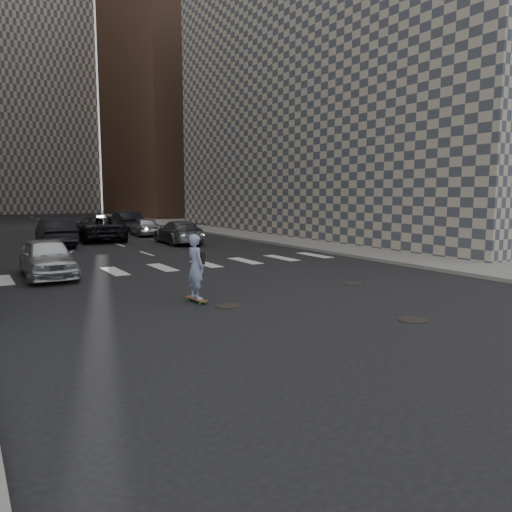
% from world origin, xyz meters
% --- Properties ---
extents(ground, '(160.00, 160.00, 0.00)m').
position_xyz_m(ground, '(0.00, 0.00, 0.00)').
color(ground, black).
rests_on(ground, ground).
extents(sidewalk_right, '(13.00, 80.00, 0.15)m').
position_xyz_m(sidewalk_right, '(14.50, 20.00, 0.07)').
color(sidewalk_right, gray).
rests_on(sidewalk_right, ground).
extents(building_right, '(15.00, 33.00, 22.00)m').
position_xyz_m(building_right, '(18.49, 18.49, 10.98)').
color(building_right, '#ADA08E').
rests_on(building_right, ground).
extents(tower_right, '(18.00, 24.00, 36.00)m').
position_xyz_m(tower_right, '(20.00, 55.00, 18.00)').
color(tower_right, brown).
rests_on(tower_right, ground).
extents(tower_center, '(22.00, 20.00, 48.00)m').
position_xyz_m(tower_center, '(0.00, 78.00, 24.00)').
color(tower_center, '#ADA08E').
rests_on(tower_center, ground).
extents(manhole_a, '(0.70, 0.70, 0.02)m').
position_xyz_m(manhole_a, '(1.20, -2.50, 0.01)').
color(manhole_a, black).
rests_on(manhole_a, ground).
extents(manhole_b, '(0.70, 0.70, 0.02)m').
position_xyz_m(manhole_b, '(-2.00, 1.20, 0.01)').
color(manhole_b, black).
rests_on(manhole_b, ground).
extents(manhole_c, '(0.70, 0.70, 0.02)m').
position_xyz_m(manhole_c, '(3.30, 2.00, 0.01)').
color(manhole_c, black).
rests_on(manhole_c, ground).
extents(skateboarder, '(0.51, 1.00, 1.95)m').
position_xyz_m(skateboarder, '(-2.52, 2.15, 1.02)').
color(skateboarder, brown).
rests_on(skateboarder, ground).
extents(silver_sedan, '(1.81, 4.35, 1.47)m').
position_xyz_m(silver_sedan, '(-5.50, 8.83, 0.74)').
color(silver_sedan, silver).
rests_on(silver_sedan, ground).
extents(traffic_car_a, '(1.81, 4.97, 1.63)m').
position_xyz_m(traffic_car_a, '(-3.42, 20.00, 0.81)').
color(traffic_car_a, black).
rests_on(traffic_car_a, ground).
extents(traffic_car_b, '(2.24, 5.00, 1.42)m').
position_xyz_m(traffic_car_b, '(3.35, 17.90, 0.71)').
color(traffic_car_b, '#585B60').
rests_on(traffic_car_b, ground).
extents(traffic_car_c, '(3.10, 6.11, 1.65)m').
position_xyz_m(traffic_car_c, '(-0.42, 22.38, 0.83)').
color(traffic_car_c, black).
rests_on(traffic_car_c, ground).
extents(traffic_car_d, '(2.02, 4.16, 1.37)m').
position_xyz_m(traffic_car_d, '(3.38, 24.44, 0.68)').
color(traffic_car_d, '#AAACB1').
rests_on(traffic_car_d, ground).
extents(traffic_car_e, '(1.73, 4.94, 1.63)m').
position_xyz_m(traffic_car_e, '(3.51, 29.77, 0.81)').
color(traffic_car_e, black).
rests_on(traffic_car_e, ground).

